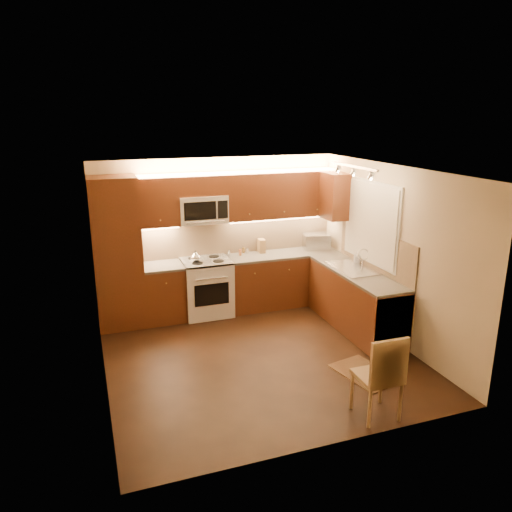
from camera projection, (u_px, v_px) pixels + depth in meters
name	position (u px, v px, depth m)	size (l,w,h in m)	color
floor	(259.00, 356.00, 6.75)	(4.00, 4.00, 0.01)	black
ceiling	(259.00, 171.00, 6.05)	(4.00, 4.00, 0.01)	beige
wall_back	(218.00, 234.00, 8.21)	(4.00, 0.01, 2.50)	#BEAB8B
wall_front	(333.00, 330.00, 4.59)	(4.00, 0.01, 2.50)	#BEAB8B
wall_left	(97.00, 286.00, 5.76)	(0.01, 4.00, 2.50)	#BEAB8B
wall_right	(392.00, 254.00, 7.04)	(0.01, 4.00, 2.50)	#BEAB8B
pantry	(117.00, 253.00, 7.44)	(0.70, 0.60, 2.30)	#42260E
base_cab_back_left	(164.00, 293.00, 7.85)	(0.62, 0.60, 0.86)	#42260E
counter_back_left	(162.00, 266.00, 7.72)	(0.62, 0.60, 0.04)	#3C3936
base_cab_back_right	(282.00, 280.00, 8.50)	(1.92, 0.60, 0.86)	#42260E
counter_back_right	(283.00, 254.00, 8.38)	(1.92, 0.60, 0.04)	#3C3936
base_cab_right	(355.00, 301.00, 7.54)	(0.60, 2.00, 0.86)	#42260E
counter_right	(357.00, 273.00, 7.41)	(0.60, 2.00, 0.04)	#3C3936
dishwasher	(381.00, 318.00, 6.90)	(0.58, 0.60, 0.84)	silver
backsplash_back	(239.00, 235.00, 8.33)	(3.30, 0.02, 0.60)	tan
backsplash_right	(375.00, 250.00, 7.42)	(0.02, 2.00, 0.60)	tan
upper_cab_back_left	(158.00, 202.00, 7.56)	(0.62, 0.35, 0.75)	#42260E
upper_cab_back_right	(281.00, 195.00, 8.21)	(1.92, 0.35, 0.75)	#42260E
upper_cab_bridge	(201.00, 185.00, 7.72)	(0.76, 0.35, 0.31)	#42260E
upper_cab_right_corner	(335.00, 196.00, 8.08)	(0.35, 0.50, 0.75)	#42260E
stove	(207.00, 287.00, 8.04)	(0.76, 0.65, 0.92)	silver
microwave	(202.00, 209.00, 7.81)	(0.76, 0.38, 0.44)	silver
window_frame	(371.00, 222.00, 7.44)	(0.03, 1.44, 1.24)	silver
window_blinds	(370.00, 222.00, 7.43)	(0.02, 1.36, 1.16)	silver
sink	(352.00, 264.00, 7.52)	(0.52, 0.86, 0.15)	silver
faucet	(363.00, 258.00, 7.56)	(0.20, 0.04, 0.30)	silver
track_light_bar	(354.00, 166.00, 6.92)	(0.04, 1.20, 0.03)	silver
kettle	(196.00, 256.00, 7.77)	(0.16, 0.16, 0.19)	silver
toaster_oven	(316.00, 241.00, 8.62)	(0.44, 0.33, 0.26)	silver
knife_block	(262.00, 246.00, 8.39)	(0.10, 0.17, 0.23)	#9E7E47
spice_jar_a	(229.00, 253.00, 8.21)	(0.04, 0.04, 0.10)	silver
spice_jar_b	(244.00, 250.00, 8.38)	(0.04, 0.04, 0.09)	brown
spice_jar_c	(247.00, 251.00, 8.34)	(0.05, 0.05, 0.09)	silver
spice_jar_d	(240.00, 252.00, 8.23)	(0.05, 0.05, 0.10)	#A25C30
soap_bottle	(357.00, 257.00, 7.81)	(0.08, 0.08, 0.18)	silver
rug	(365.00, 373.00, 6.29)	(0.55, 0.82, 0.01)	black
dining_chair	(377.00, 374.00, 5.31)	(0.43, 0.43, 0.98)	#9E7E47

